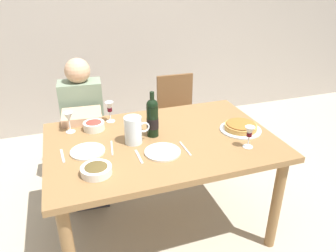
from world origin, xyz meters
name	(u,v)px	position (x,y,z in m)	size (l,w,h in m)	color
ground_plane	(162,226)	(0.00, 0.00, 0.00)	(8.00, 8.00, 0.00)	#B2A893
back_wall	(106,7)	(0.00, 1.99, 1.40)	(8.00, 0.10, 2.80)	#A3998E
dining_table	(162,151)	(0.00, 0.00, 0.67)	(1.50, 1.00, 0.76)	olive
wine_bottle	(152,118)	(-0.04, 0.07, 0.89)	(0.08, 0.08, 0.31)	black
water_pitcher	(133,132)	(-0.19, 0.01, 0.84)	(0.17, 0.11, 0.18)	silver
baked_tart	(241,127)	(0.56, -0.06, 0.79)	(0.29, 0.29, 0.06)	silver
salad_bowl	(94,125)	(-0.41, 0.29, 0.79)	(0.15, 0.15, 0.07)	silver
olive_bowl	(96,169)	(-0.46, -0.27, 0.79)	(0.17, 0.17, 0.05)	white
wine_glass_left_diner	(69,118)	(-0.57, 0.30, 0.87)	(0.06, 0.06, 0.15)	silver
wine_glass_right_diner	(110,108)	(-0.27, 0.39, 0.87)	(0.06, 0.06, 0.15)	silver
wine_glass_centre	(249,133)	(0.49, -0.28, 0.86)	(0.06, 0.06, 0.14)	silver
dinner_plate_left_setting	(88,151)	(-0.49, -0.02, 0.77)	(0.21, 0.21, 0.01)	silver
dinner_plate_right_setting	(163,152)	(-0.05, -0.17, 0.77)	(0.22, 0.22, 0.01)	silver
fork_left_setting	(62,156)	(-0.64, -0.02, 0.76)	(0.16, 0.01, 0.01)	silver
knife_left_setting	(112,148)	(-0.34, -0.02, 0.76)	(0.18, 0.01, 0.01)	silver
knife_right_setting	(185,148)	(0.10, -0.17, 0.76)	(0.18, 0.01, 0.01)	silver
spoon_right_setting	(139,157)	(-0.20, -0.17, 0.76)	(0.16, 0.01, 0.01)	silver
chair_left	(85,128)	(-0.44, 0.88, 0.50)	(0.43, 0.43, 0.87)	brown
diner_left	(84,128)	(-0.46, 0.65, 0.62)	(0.36, 0.52, 1.16)	gray
chair_right	(178,115)	(0.45, 0.89, 0.50)	(0.41, 0.41, 0.87)	brown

